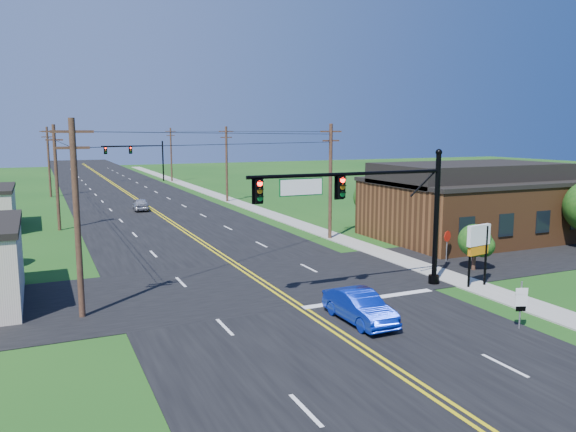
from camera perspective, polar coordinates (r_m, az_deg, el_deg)
name	(u,v)px	position (r m, az deg, el deg)	size (l,w,h in m)	color
ground	(380,364)	(21.41, 9.35, -14.65)	(260.00, 260.00, 0.00)	#144012
road_main	(142,204)	(67.75, -14.63, 1.21)	(16.00, 220.00, 0.04)	black
road_cross	(260,283)	(31.53, -2.84, -6.85)	(70.00, 10.00, 0.04)	black
sidewalk	(256,209)	(60.87, -3.23, 0.68)	(2.00, 160.00, 0.08)	gray
signal_mast_main	(367,204)	(29.00, 8.03, 1.26)	(11.30, 0.60, 7.48)	black
signal_mast_far	(137,155)	(97.63, -15.13, 6.04)	(10.98, 0.60, 7.48)	black
brick_building	(468,209)	(46.65, 17.78, 0.73)	(14.20, 11.20, 4.70)	brown
utility_pole_left_a	(77,215)	(26.63, -20.67, 0.07)	(1.80, 0.28, 9.00)	#332017
utility_pole_left_b	(56,175)	(51.48, -22.47, 3.84)	(1.80, 0.28, 9.00)	#332017
utility_pole_left_c	(49,160)	(78.43, -23.13, 5.22)	(1.80, 0.28, 9.00)	#332017
utility_pole_right_a	(330,179)	(43.77, 4.33, 3.74)	(1.80, 0.28, 9.00)	#332017
utility_pole_right_b	(227,163)	(67.71, -6.26, 5.42)	(1.80, 0.28, 9.00)	#332017
utility_pole_right_c	(171,154)	(96.66, -11.79, 6.23)	(1.80, 0.28, 9.00)	#332017
tree_right_back	(370,197)	(50.55, 8.33, 1.90)	(3.00, 3.00, 4.10)	#332017
shrub_corner	(475,241)	(35.87, 18.44, -2.39)	(2.00, 2.00, 2.86)	#332017
blue_car	(359,307)	(25.32, 7.27, -9.20)	(1.49, 4.28, 1.41)	#071E9E
distant_car	(141,205)	(61.96, -14.75, 1.12)	(1.55, 3.85, 1.31)	#AAAAAF
route_sign	(521,302)	(26.13, 22.59, -8.03)	(0.51, 0.21, 2.12)	slate
stop_sign	(447,239)	(37.76, 15.87, -2.30)	(0.71, 0.25, 2.06)	slate
pylon_sign	(479,242)	(31.93, 18.79, -2.51)	(1.69, 0.53, 3.45)	black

